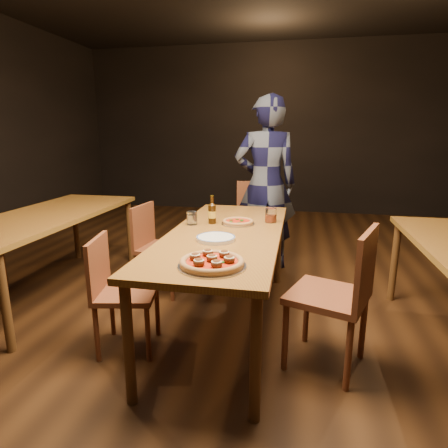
% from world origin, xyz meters
% --- Properties ---
extents(ground, '(9.00, 9.00, 0.00)m').
position_xyz_m(ground, '(0.00, 0.00, 0.00)').
color(ground, black).
extents(room_shell, '(9.00, 9.00, 9.00)m').
position_xyz_m(room_shell, '(0.00, 0.00, 1.86)').
color(room_shell, black).
rests_on(room_shell, ground).
extents(table_main, '(0.80, 2.00, 0.75)m').
position_xyz_m(table_main, '(0.00, 0.00, 0.68)').
color(table_main, maroon).
rests_on(table_main, ground).
extents(table_left, '(0.80, 2.00, 0.75)m').
position_xyz_m(table_left, '(-1.70, 0.30, 0.68)').
color(table_left, maroon).
rests_on(table_left, ground).
extents(chair_main_nw, '(0.45, 0.45, 0.83)m').
position_xyz_m(chair_main_nw, '(-0.59, -0.43, 0.41)').
color(chair_main_nw, brown).
rests_on(chair_main_nw, ground).
extents(chair_main_sw, '(0.44, 0.44, 0.85)m').
position_xyz_m(chair_main_sw, '(-0.70, 0.52, 0.43)').
color(chair_main_sw, brown).
rests_on(chair_main_sw, ground).
extents(chair_main_e, '(0.57, 0.57, 0.96)m').
position_xyz_m(chair_main_e, '(0.72, -0.36, 0.48)').
color(chair_main_e, brown).
rests_on(chair_main_e, ground).
extents(chair_end, '(0.52, 0.52, 0.98)m').
position_xyz_m(chair_end, '(0.10, 1.30, 0.49)').
color(chair_end, brown).
rests_on(chair_end, ground).
extents(pizza_meatball, '(0.37, 0.37, 0.07)m').
position_xyz_m(pizza_meatball, '(0.07, -0.73, 0.78)').
color(pizza_meatball, '#B7B7BF').
rests_on(pizza_meatball, table_main).
extents(pizza_margherita, '(0.26, 0.26, 0.03)m').
position_xyz_m(pizza_margherita, '(0.05, 0.26, 0.77)').
color(pizza_margherita, '#B7B7BF').
rests_on(pizza_margherita, table_main).
extents(plate_stack, '(0.26, 0.26, 0.03)m').
position_xyz_m(plate_stack, '(-0.02, -0.23, 0.76)').
color(plate_stack, white).
rests_on(plate_stack, table_main).
extents(beer_bottle, '(0.06, 0.06, 0.22)m').
position_xyz_m(beer_bottle, '(-0.15, 0.23, 0.83)').
color(beer_bottle, black).
rests_on(beer_bottle, table_main).
extents(water_glass, '(0.08, 0.08, 0.10)m').
position_xyz_m(water_glass, '(-0.30, 0.16, 0.80)').
color(water_glass, white).
rests_on(water_glass, table_main).
extents(amber_glass, '(0.09, 0.09, 0.11)m').
position_xyz_m(amber_glass, '(0.30, 0.37, 0.81)').
color(amber_glass, '#AC3D13').
rests_on(amber_glass, table_main).
extents(diner, '(0.75, 0.58, 1.83)m').
position_xyz_m(diner, '(0.16, 1.40, 0.92)').
color(diner, black).
rests_on(diner, ground).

